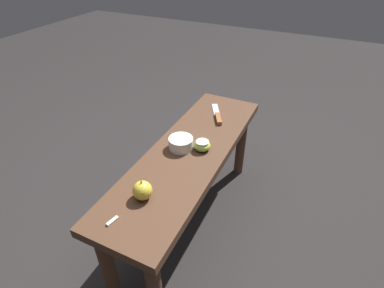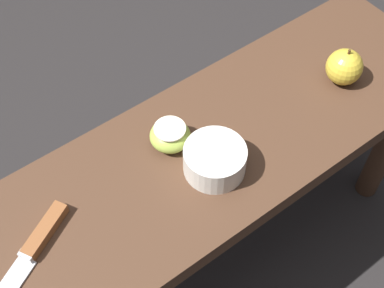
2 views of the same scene
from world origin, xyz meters
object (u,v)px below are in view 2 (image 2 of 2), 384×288
wooden_bench (200,178)px  knife (35,246)px  apple_whole (344,67)px  bowl (214,160)px  apple_cut (170,135)px

wooden_bench → knife: knife is taller
apple_whole → bowl: apple_whole is taller
apple_whole → bowl: (-0.34, -0.02, -0.01)m
apple_whole → apple_cut: apple_whole is taller
apple_cut → apple_whole: bearing=-11.6°
apple_cut → bowl: 0.10m
wooden_bench → bowl: 0.12m
wooden_bench → bowl: bowl is taller
knife → bowl: bowl is taller
knife → apple_cut: (0.30, 0.04, 0.02)m
wooden_bench → bowl: bearing=-90.9°
bowl → knife: bearing=171.2°
apple_cut → wooden_bench: bearing=-59.3°
bowl → wooden_bench: bearing=89.1°
knife → bowl: 0.33m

